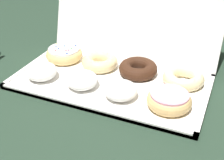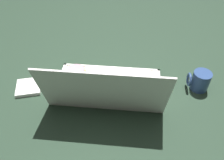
{
  "view_description": "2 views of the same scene",
  "coord_description": "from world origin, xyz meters",
  "px_view_note": "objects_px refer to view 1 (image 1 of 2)",
  "views": [
    {
      "loc": [
        0.3,
        -0.69,
        0.46
      ],
      "look_at": [
        0.02,
        -0.05,
        0.04
      ],
      "focal_mm": 49.29,
      "sensor_mm": 36.0,
      "label": 1
    },
    {
      "loc": [
        -0.1,
        0.82,
        0.82
      ],
      "look_at": [
        -0.02,
        0.02,
        0.06
      ],
      "focal_mm": 35.91,
      "sensor_mm": 36.0,
      "label": 2
    }
  ],
  "objects_px": {
    "powdered_filled_donut_1": "(82,80)",
    "donut_box": "(110,82)",
    "cruller_donut_5": "(100,61)",
    "powdered_filled_donut_2": "(121,90)",
    "powdered_filled_donut_0": "(41,71)",
    "sprinkle_donut_4": "(64,54)",
    "cruller_donut_7": "(183,78)",
    "pink_frosted_donut_3": "(169,100)",
    "chocolate_cake_ring_donut_6": "(138,69)"
  },
  "relations": [
    {
      "from": "powdered_filled_donut_0",
      "to": "cruller_donut_5",
      "type": "height_order",
      "value": "powdered_filled_donut_0"
    },
    {
      "from": "donut_box",
      "to": "powdered_filled_donut_1",
      "type": "relative_size",
      "value": 6.17
    },
    {
      "from": "powdered_filled_donut_1",
      "to": "powdered_filled_donut_2",
      "type": "bearing_deg",
      "value": -2.72
    },
    {
      "from": "powdered_filled_donut_1",
      "to": "cruller_donut_5",
      "type": "distance_m",
      "value": 0.12
    },
    {
      "from": "powdered_filled_donut_0",
      "to": "powdered_filled_donut_2",
      "type": "distance_m",
      "value": 0.24
    },
    {
      "from": "donut_box",
      "to": "powdered_filled_donut_1",
      "type": "distance_m",
      "value": 0.09
    },
    {
      "from": "powdered_filled_donut_0",
      "to": "powdered_filled_donut_1",
      "type": "relative_size",
      "value": 1.0
    },
    {
      "from": "pink_frosted_donut_3",
      "to": "cruller_donut_7",
      "type": "bearing_deg",
      "value": 86.03
    },
    {
      "from": "powdered_filled_donut_2",
      "to": "cruller_donut_7",
      "type": "bearing_deg",
      "value": 44.84
    },
    {
      "from": "powdered_filled_donut_1",
      "to": "powdered_filled_donut_2",
      "type": "distance_m",
      "value": 0.12
    },
    {
      "from": "powdered_filled_donut_2",
      "to": "pink_frosted_donut_3",
      "type": "bearing_deg",
      "value": 3.12
    },
    {
      "from": "cruller_donut_7",
      "to": "chocolate_cake_ring_donut_6",
      "type": "bearing_deg",
      "value": -179.57
    },
    {
      "from": "donut_box",
      "to": "pink_frosted_donut_3",
      "type": "distance_m",
      "value": 0.19
    },
    {
      "from": "cruller_donut_7",
      "to": "donut_box",
      "type": "bearing_deg",
      "value": -160.45
    },
    {
      "from": "powdered_filled_donut_2",
      "to": "chocolate_cake_ring_donut_6",
      "type": "bearing_deg",
      "value": 89.22
    },
    {
      "from": "powdered_filled_donut_1",
      "to": "cruller_donut_5",
      "type": "xyz_separation_m",
      "value": [
        -0.0,
        0.12,
        -0.0
      ]
    },
    {
      "from": "donut_box",
      "to": "chocolate_cake_ring_donut_6",
      "type": "bearing_deg",
      "value": 48.7
    },
    {
      "from": "powdered_filled_donut_1",
      "to": "pink_frosted_donut_3",
      "type": "height_order",
      "value": "powdered_filled_donut_1"
    },
    {
      "from": "donut_box",
      "to": "powdered_filled_donut_2",
      "type": "xyz_separation_m",
      "value": [
        0.06,
        -0.07,
        0.03
      ]
    },
    {
      "from": "powdered_filled_donut_0",
      "to": "powdered_filled_donut_2",
      "type": "xyz_separation_m",
      "value": [
        0.24,
        -0.0,
        -0.0
      ]
    },
    {
      "from": "donut_box",
      "to": "powdered_filled_donut_2",
      "type": "distance_m",
      "value": 0.09
    },
    {
      "from": "pink_frosted_donut_3",
      "to": "chocolate_cake_ring_donut_6",
      "type": "bearing_deg",
      "value": 134.53
    },
    {
      "from": "powdered_filled_donut_0",
      "to": "powdered_filled_donut_2",
      "type": "height_order",
      "value": "powdered_filled_donut_0"
    },
    {
      "from": "powdered_filled_donut_2",
      "to": "cruller_donut_5",
      "type": "distance_m",
      "value": 0.17
    },
    {
      "from": "powdered_filled_donut_1",
      "to": "powdered_filled_donut_2",
      "type": "xyz_separation_m",
      "value": [
        0.12,
        -0.01,
        -0.0
      ]
    },
    {
      "from": "cruller_donut_5",
      "to": "chocolate_cake_ring_donut_6",
      "type": "height_order",
      "value": "cruller_donut_5"
    },
    {
      "from": "powdered_filled_donut_2",
      "to": "cruller_donut_7",
      "type": "relative_size",
      "value": 0.76
    },
    {
      "from": "powdered_filled_donut_2",
      "to": "pink_frosted_donut_3",
      "type": "relative_size",
      "value": 0.79
    },
    {
      "from": "chocolate_cake_ring_donut_6",
      "to": "cruller_donut_7",
      "type": "bearing_deg",
      "value": 0.43
    },
    {
      "from": "cruller_donut_5",
      "to": "sprinkle_donut_4",
      "type": "bearing_deg",
      "value": 179.11
    },
    {
      "from": "powdered_filled_donut_0",
      "to": "cruller_donut_5",
      "type": "bearing_deg",
      "value": 45.55
    },
    {
      "from": "powdered_filled_donut_1",
      "to": "donut_box",
      "type": "bearing_deg",
      "value": 45.99
    },
    {
      "from": "sprinkle_donut_4",
      "to": "cruller_donut_7",
      "type": "bearing_deg",
      "value": 0.61
    },
    {
      "from": "donut_box",
      "to": "cruller_donut_7",
      "type": "relative_size",
      "value": 4.68
    },
    {
      "from": "chocolate_cake_ring_donut_6",
      "to": "donut_box",
      "type": "bearing_deg",
      "value": -131.3
    },
    {
      "from": "powdered_filled_donut_0",
      "to": "powdered_filled_donut_2",
      "type": "bearing_deg",
      "value": -0.37
    },
    {
      "from": "pink_frosted_donut_3",
      "to": "cruller_donut_5",
      "type": "distance_m",
      "value": 0.27
    },
    {
      "from": "powdered_filled_donut_0",
      "to": "chocolate_cake_ring_donut_6",
      "type": "relative_size",
      "value": 0.78
    },
    {
      "from": "cruller_donut_7",
      "to": "pink_frosted_donut_3",
      "type": "bearing_deg",
      "value": -93.97
    },
    {
      "from": "chocolate_cake_ring_donut_6",
      "to": "cruller_donut_7",
      "type": "distance_m",
      "value": 0.13
    },
    {
      "from": "powdered_filled_donut_1",
      "to": "cruller_donut_5",
      "type": "relative_size",
      "value": 0.8
    },
    {
      "from": "powdered_filled_donut_2",
      "to": "pink_frosted_donut_3",
      "type": "xyz_separation_m",
      "value": [
        0.13,
        0.01,
        -0.0
      ]
    },
    {
      "from": "pink_frosted_donut_3",
      "to": "chocolate_cake_ring_donut_6",
      "type": "relative_size",
      "value": 0.99
    },
    {
      "from": "chocolate_cake_ring_donut_6",
      "to": "powdered_filled_donut_2",
      "type": "bearing_deg",
      "value": -90.78
    },
    {
      "from": "sprinkle_donut_4",
      "to": "chocolate_cake_ring_donut_6",
      "type": "height_order",
      "value": "sprinkle_donut_4"
    },
    {
      "from": "pink_frosted_donut_3",
      "to": "sprinkle_donut_4",
      "type": "xyz_separation_m",
      "value": [
        -0.37,
        0.12,
        0.0
      ]
    },
    {
      "from": "powdered_filled_donut_1",
      "to": "cruller_donut_5",
      "type": "height_order",
      "value": "powdered_filled_donut_1"
    },
    {
      "from": "powdered_filled_donut_1",
      "to": "sprinkle_donut_4",
      "type": "xyz_separation_m",
      "value": [
        -0.13,
        0.12,
        -0.0
      ]
    },
    {
      "from": "cruller_donut_5",
      "to": "powdered_filled_donut_2",
      "type": "bearing_deg",
      "value": -47.03
    },
    {
      "from": "powdered_filled_donut_2",
      "to": "sprinkle_donut_4",
      "type": "relative_size",
      "value": 0.76
    }
  ]
}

